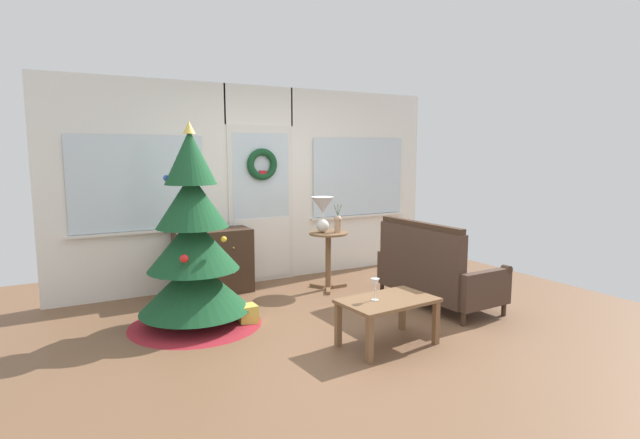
{
  "coord_description": "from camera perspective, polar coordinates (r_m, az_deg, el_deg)",
  "views": [
    {
      "loc": [
        -2.49,
        -4.0,
        1.71
      ],
      "look_at": [
        0.05,
        0.55,
        1.0
      ],
      "focal_mm": 27.93,
      "sensor_mm": 36.0,
      "label": 1
    }
  ],
  "objects": [
    {
      "name": "ground_plane",
      "position": [
        5.01,
        2.63,
        -12.2
      ],
      "size": [
        6.76,
        6.76,
        0.0
      ],
      "primitive_type": "plane",
      "color": "brown"
    },
    {
      "name": "back_wall_with_door",
      "position": [
        6.58,
        -6.91,
        3.98
      ],
      "size": [
        5.2,
        0.19,
        2.55
      ],
      "color": "white",
      "rests_on": "ground"
    },
    {
      "name": "christmas_tree",
      "position": [
        5.03,
        -14.3,
        -3.88
      ],
      "size": [
        1.31,
        1.31,
        2.0
      ],
      "color": "#4C331E",
      "rests_on": "ground"
    },
    {
      "name": "dresser_cabinet",
      "position": [
        6.19,
        -12.11,
        -4.73
      ],
      "size": [
        0.9,
        0.45,
        0.78
      ],
      "color": "#3D281C",
      "rests_on": "ground"
    },
    {
      "name": "settee_sofa",
      "position": [
        5.7,
        12.75,
        -5.97
      ],
      "size": [
        0.76,
        1.44,
        0.96
      ],
      "color": "#3D281C",
      "rests_on": "ground"
    },
    {
      "name": "side_table",
      "position": [
        6.19,
        0.95,
        -3.41
      ],
      "size": [
        0.5,
        0.48,
        0.72
      ],
      "color": "brown",
      "rests_on": "ground"
    },
    {
      "name": "table_lamp",
      "position": [
        6.12,
        0.29,
        1.16
      ],
      "size": [
        0.28,
        0.28,
        0.44
      ],
      "color": "silver",
      "rests_on": "side_table"
    },
    {
      "name": "flower_vase",
      "position": [
        6.13,
        2.05,
        -0.4
      ],
      "size": [
        0.11,
        0.1,
        0.35
      ],
      "color": "tan",
      "rests_on": "side_table"
    },
    {
      "name": "coffee_table",
      "position": [
        4.5,
        7.76,
        -9.78
      ],
      "size": [
        0.87,
        0.58,
        0.42
      ],
      "color": "brown",
      "rests_on": "ground"
    },
    {
      "name": "wine_glass",
      "position": [
        4.39,
        6.34,
        -7.41
      ],
      "size": [
        0.08,
        0.08,
        0.2
      ],
      "color": "silver",
      "rests_on": "coffee_table"
    },
    {
      "name": "gift_box",
      "position": [
        5.12,
        -8.35,
        -10.71
      ],
      "size": [
        0.19,
        0.17,
        0.19
      ],
      "primitive_type": "cube",
      "color": "#D8C64C",
      "rests_on": "ground"
    }
  ]
}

